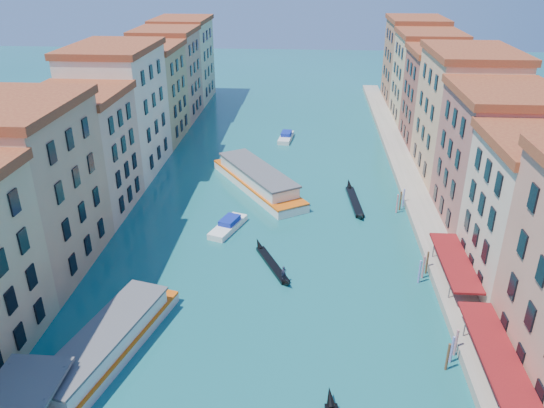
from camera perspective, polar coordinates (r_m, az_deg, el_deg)
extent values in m
cube|color=tan|center=(65.79, -24.87, 1.07)|extent=(12.00, 17.00, 19.00)
cube|color=maroon|center=(62.77, -26.54, 9.42)|extent=(12.80, 17.40, 1.00)
cube|color=tan|center=(79.07, -19.69, 4.88)|extent=(12.00, 14.00, 16.50)
cube|color=maroon|center=(76.68, -20.65, 11.00)|extent=(12.80, 14.40, 1.00)
cube|color=beige|center=(92.69, -16.11, 9.40)|extent=(12.00, 18.00, 20.00)
cube|color=maroon|center=(90.55, -16.93, 15.78)|extent=(12.80, 18.40, 1.00)
cube|color=tan|center=(108.59, -13.10, 11.30)|extent=(12.00, 16.00, 17.50)
cube|color=maroon|center=(106.82, -13.61, 16.11)|extent=(12.80, 16.40, 1.00)
cube|color=tan|center=(123.01, -11.09, 13.32)|extent=(12.00, 15.00, 18.50)
cube|color=maroon|center=(121.43, -11.48, 17.82)|extent=(12.80, 15.40, 1.00)
cube|color=beige|center=(138.19, -9.41, 14.85)|extent=(12.00, 17.00, 19.00)
cube|color=maroon|center=(136.77, -9.73, 18.96)|extent=(12.80, 17.40, 1.00)
cube|color=#D5B193|center=(62.78, 26.65, -1.69)|extent=(12.00, 14.00, 16.50)
cube|color=#A45C4F|center=(75.38, 22.88, 3.98)|extent=(12.00, 16.00, 18.00)
cube|color=maroon|center=(72.79, 24.15, 10.94)|extent=(12.80, 16.40, 1.00)
cube|color=tan|center=(90.52, 19.90, 8.51)|extent=(12.00, 18.00, 20.00)
cube|color=maroon|center=(88.32, 20.93, 15.02)|extent=(12.80, 18.40, 1.00)
cube|color=#954C3D|center=(106.26, 17.64, 10.47)|extent=(12.00, 15.00, 17.50)
cube|color=maroon|center=(104.46, 18.33, 15.36)|extent=(12.80, 15.40, 1.00)
cube|color=tan|center=(120.90, 16.14, 12.61)|extent=(12.00, 16.00, 18.50)
cube|color=maroon|center=(119.29, 16.73, 17.16)|extent=(12.80, 16.40, 1.00)
cube|color=#A56A49|center=(136.70, 14.88, 14.35)|extent=(12.00, 17.00, 19.50)
cube|color=maroon|center=(135.26, 15.38, 18.60)|extent=(12.80, 17.40, 1.00)
cube|color=gray|center=(86.26, 14.82, 1.66)|extent=(4.00, 140.00, 1.00)
cube|color=maroon|center=(50.52, 23.21, -14.88)|extent=(3.20, 15.30, 0.25)
cylinder|color=#565659|center=(54.76, 19.94, -12.78)|extent=(0.12, 0.12, 3.00)
cube|color=maroon|center=(62.59, 19.09, -5.83)|extent=(3.20, 12.60, 0.25)
cylinder|color=#565659|center=(59.59, 18.50, -9.14)|extent=(0.12, 0.12, 3.00)
cylinder|color=#565659|center=(66.49, 16.92, -5.07)|extent=(0.12, 0.12, 3.00)
cylinder|color=#542C1C|center=(51.59, 18.35, -15.46)|extent=(0.24, 0.24, 3.20)
cylinder|color=#542C1C|center=(52.48, 18.77, -14.73)|extent=(0.24, 0.24, 3.20)
cylinder|color=#542C1C|center=(53.38, 19.16, -14.03)|extent=(0.24, 0.24, 3.20)
cylinder|color=#542C1C|center=(62.58, 15.58, -7.14)|extent=(0.24, 0.24, 3.20)
cylinder|color=#542C1C|center=(63.54, 15.96, -6.66)|extent=(0.24, 0.24, 3.20)
cylinder|color=#542C1C|center=(64.50, 16.32, -6.19)|extent=(0.24, 0.24, 3.20)
cylinder|color=#542C1C|center=(78.13, 13.31, -0.06)|extent=(0.24, 0.24, 3.20)
cylinder|color=#542C1C|center=(79.13, 13.64, 0.23)|extent=(0.24, 0.24, 3.20)
cylinder|color=#542C1C|center=(80.13, 13.96, 0.52)|extent=(0.24, 0.24, 3.20)
cube|color=silver|center=(53.15, -17.29, -14.90)|extent=(9.18, 20.25, 1.19)
cube|color=white|center=(52.36, -17.48, -13.82)|extent=(7.73, 16.30, 1.58)
cube|color=#565659|center=(51.79, -17.61, -13.01)|extent=(8.13, 16.85, 0.25)
cube|color=#E35A0D|center=(52.81, -17.37, -14.44)|extent=(9.23, 20.26, 0.25)
cube|color=white|center=(84.39, -1.58, 2.14)|extent=(16.72, 22.09, 1.38)
cube|color=white|center=(83.81, -1.59, 3.08)|extent=(13.76, 17.92, 1.83)
cube|color=#565659|center=(83.40, -1.60, 3.77)|extent=(14.36, 18.58, 0.29)
cube|color=#E35A0D|center=(84.14, -1.58, 2.53)|extent=(16.77, 22.12, 0.29)
cube|color=black|center=(63.85, 0.03, -6.54)|extent=(4.60, 8.09, 0.42)
cone|color=black|center=(67.45, -1.44, -4.31)|extent=(1.58, 2.07, 1.58)
cone|color=black|center=(60.05, 1.69, -8.53)|extent=(1.44, 1.78, 1.39)
imported|color=#232335|center=(60.53, 1.28, -7.41)|extent=(0.70, 0.61, 1.62)
cone|color=black|center=(47.07, 6.27, -19.98)|extent=(1.09, 2.03, 1.62)
cube|color=black|center=(80.38, 8.86, 0.25)|extent=(2.15, 10.20, 0.51)
cone|color=black|center=(85.26, 8.28, 2.11)|extent=(1.21, 2.34, 1.89)
cone|color=black|center=(75.26, 9.55, -1.35)|extent=(1.18, 1.95, 1.66)
cube|color=white|center=(72.06, -4.76, -2.46)|extent=(4.63, 7.66, 0.84)
cube|color=#122698|center=(72.13, -4.59, -1.77)|extent=(2.83, 3.58, 0.73)
cube|color=silver|center=(107.32, 1.50, 7.14)|extent=(3.02, 7.45, 0.83)
cube|color=#122698|center=(107.58, 1.55, 7.60)|extent=(2.18, 3.29, 0.73)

